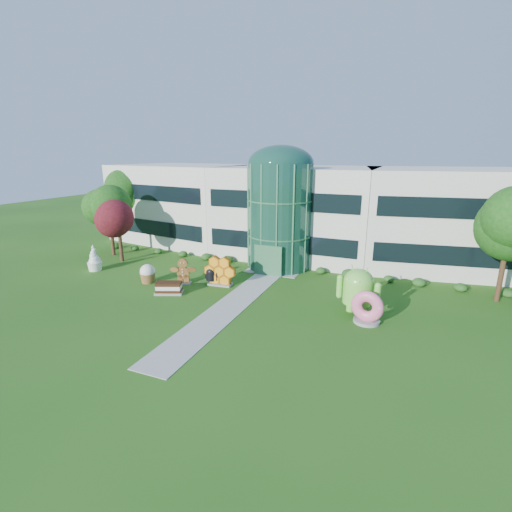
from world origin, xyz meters
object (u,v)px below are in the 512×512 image
at_px(donut, 368,306).
at_px(gingerbread, 183,271).
at_px(android_black, 212,274).
at_px(android_green, 358,287).

bearing_deg(donut, gingerbread, -177.75).
relative_size(donut, gingerbread, 0.93).
bearing_deg(android_black, donut, 3.72).
bearing_deg(gingerbread, android_green, -22.52).
xyz_separation_m(android_black, donut, (13.04, -2.56, 0.24)).
bearing_deg(android_black, android_green, 9.03).
xyz_separation_m(android_green, android_black, (-12.19, 1.24, -0.98)).
distance_m(android_green, donut, 1.74).
relative_size(android_green, donut, 1.67).
height_order(android_green, donut, android_green).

